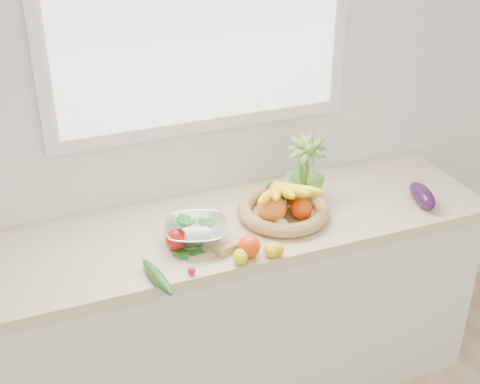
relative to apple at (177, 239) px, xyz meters
name	(u,v)px	position (x,y,z in m)	size (l,w,h in m)	color
back_wall	(201,96)	(0.24, 0.40, 0.41)	(4.50, 0.02, 2.70)	white
counter_cabinet	(228,313)	(0.24, 0.10, -0.51)	(2.20, 0.58, 0.86)	silver
countertop	(227,228)	(0.24, 0.10, -0.06)	(2.24, 0.62, 0.04)	beige
window_pane	(200,1)	(0.24, 0.36, 0.81)	(1.18, 0.01, 0.98)	white
orange_loose	(249,247)	(0.24, -0.15, 0.00)	(0.09, 0.09, 0.09)	#FB4207
lemon_a	(271,250)	(0.32, -0.18, -0.02)	(0.05, 0.07, 0.05)	yellow
lemon_b	(240,257)	(0.19, -0.18, -0.01)	(0.06, 0.07, 0.06)	yellow
lemon_c	(275,249)	(0.34, -0.18, -0.01)	(0.06, 0.07, 0.06)	#E3A80C
apple	(177,239)	(0.00, 0.00, 0.00)	(0.09, 0.09, 0.09)	#B6100E
ginger	(228,248)	(0.18, -0.09, -0.03)	(0.11, 0.04, 0.03)	tan
garlic_a	(290,206)	(0.53, 0.11, -0.02)	(0.05, 0.05, 0.04)	silver
garlic_b	(264,212)	(0.41, 0.10, -0.02)	(0.06, 0.06, 0.05)	beige
garlic_c	(282,224)	(0.44, -0.02, -0.02)	(0.06, 0.06, 0.05)	white
eggplant	(422,196)	(1.08, -0.06, 0.00)	(0.08, 0.21, 0.08)	#2F0F38
cucumber	(157,277)	(-0.13, -0.18, -0.02)	(0.04, 0.24, 0.04)	#1E5318
radish	(192,271)	(0.00, -0.18, -0.03)	(0.03, 0.03, 0.03)	#D21A46
potted_herb	(305,172)	(0.62, 0.16, 0.10)	(0.18, 0.18, 0.31)	#609435
fruit_basket	(283,206)	(0.48, 0.06, 0.01)	(0.41, 0.41, 0.19)	#A8724A
colander_with_spinach	(196,228)	(0.08, 0.02, 0.02)	(0.31, 0.31, 0.13)	silver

